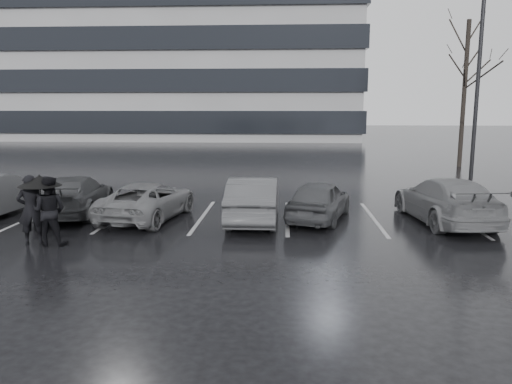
{
  "coord_description": "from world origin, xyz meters",
  "views": [
    {
      "loc": [
        0.5,
        -13.51,
        3.63
      ],
      "look_at": [
        -0.34,
        1.0,
        1.1
      ],
      "focal_mm": 35.0,
      "sensor_mm": 36.0,
      "label": 1
    }
  ],
  "objects": [
    {
      "name": "car_main",
      "position": [
        1.62,
        2.25,
        0.64
      ],
      "size": [
        2.52,
        4.03,
        1.28
      ],
      "primitive_type": "imported",
      "rotation": [
        0.0,
        0.0,
        2.85
      ],
      "color": "black",
      "rests_on": "ground"
    },
    {
      "name": "pedestrian_right",
      "position": [
        -5.64,
        -1.09,
        0.91
      ],
      "size": [
        0.89,
        0.7,
        1.82
      ],
      "primitive_type": "imported",
      "rotation": [
        0.0,
        0.0,
        3.15
      ],
      "color": "black",
      "rests_on": "ground"
    },
    {
      "name": "pedestrian_left",
      "position": [
        -6.18,
        -1.01,
        0.92
      ],
      "size": [
        0.79,
        0.67,
        1.85
      ],
      "primitive_type": "imported",
      "rotation": [
        0.0,
        0.0,
        3.54
      ],
      "color": "black",
      "rests_on": "ground"
    },
    {
      "name": "car_west_a",
      "position": [
        -0.47,
        1.93,
        0.71
      ],
      "size": [
        1.51,
        4.31,
        1.42
      ],
      "primitive_type": "imported",
      "rotation": [
        0.0,
        0.0,
        3.14
      ],
      "color": "#2D2D2F",
      "rests_on": "ground"
    },
    {
      "name": "tree_north",
      "position": [
        11.0,
        17.0,
        4.25
      ],
      "size": [
        0.26,
        0.26,
        8.5
      ],
      "primitive_type": "cylinder",
      "color": "black",
      "rests_on": "ground"
    },
    {
      "name": "car_east",
      "position": [
        5.54,
        2.11,
        0.71
      ],
      "size": [
        2.51,
        5.06,
        1.41
      ],
      "primitive_type": "imported",
      "rotation": [
        0.0,
        0.0,
        3.25
      ],
      "color": "#4C4C4E",
      "rests_on": "ground"
    },
    {
      "name": "umbrella",
      "position": [
        -5.89,
        -1.0,
        1.69
      ],
      "size": [
        1.09,
        1.09,
        1.86
      ],
      "color": "black",
      "rests_on": "ground"
    },
    {
      "name": "office_building",
      "position": [
        -22.0,
        48.0,
        14.34
      ],
      "size": [
        61.0,
        26.0,
        29.0
      ],
      "color": "gray",
      "rests_on": "ground"
    },
    {
      "name": "car_west_c",
      "position": [
        -6.54,
        2.55,
        0.65
      ],
      "size": [
        2.4,
        4.71,
        1.31
      ],
      "primitive_type": "imported",
      "rotation": [
        0.0,
        0.0,
        3.27
      ],
      "color": "black",
      "rests_on": "ground"
    },
    {
      "name": "ground",
      "position": [
        0.0,
        0.0,
        0.0
      ],
      "size": [
        160.0,
        160.0,
        0.0
      ],
      "primitive_type": "plane",
      "color": "black",
      "rests_on": "ground"
    },
    {
      "name": "stall_stripes",
      "position": [
        -0.8,
        2.5,
        0.0
      ],
      "size": [
        19.72,
        5.0,
        0.0
      ],
      "color": "#A2A2A4",
      "rests_on": "ground"
    },
    {
      "name": "car_west_b",
      "position": [
        -3.9,
        2.06,
        0.6
      ],
      "size": [
        2.66,
        4.57,
        1.2
      ],
      "primitive_type": "imported",
      "rotation": [
        0.0,
        0.0,
        2.98
      ],
      "color": "#4C4C4E",
      "rests_on": "ground"
    },
    {
      "name": "lamp_post",
      "position": [
        8.68,
        8.71,
        4.52
      ],
      "size": [
        0.54,
        0.54,
        9.86
      ],
      "rotation": [
        0.0,
        0.0,
        -0.03
      ],
      "color": "gray",
      "rests_on": "ground"
    }
  ]
}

